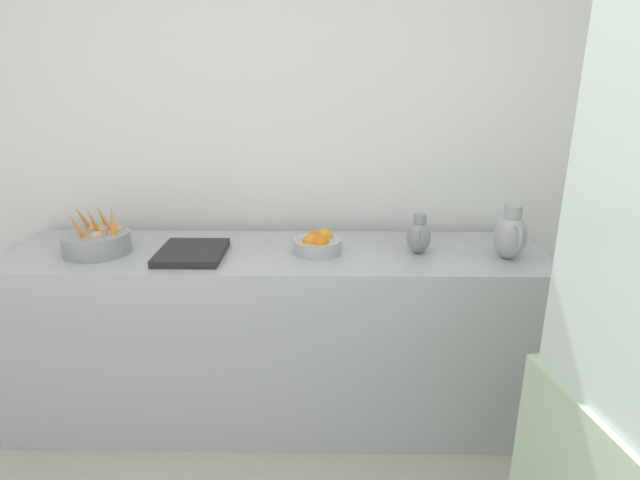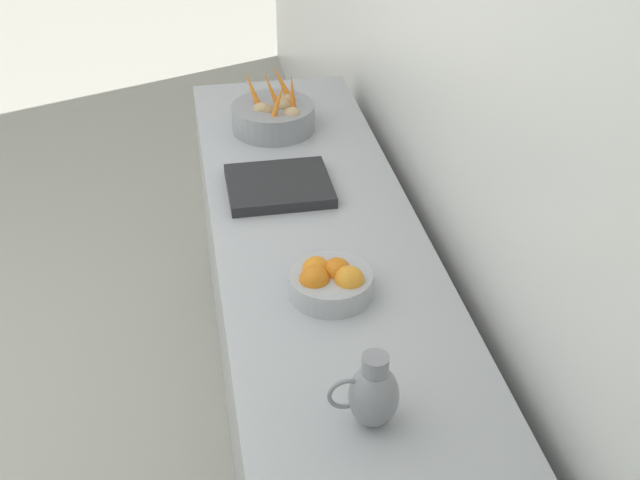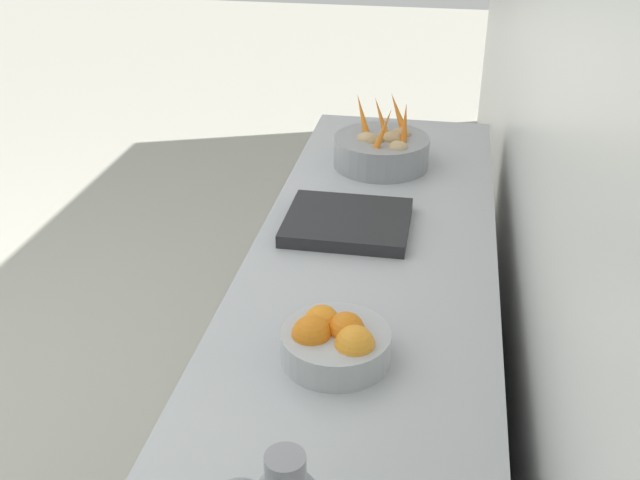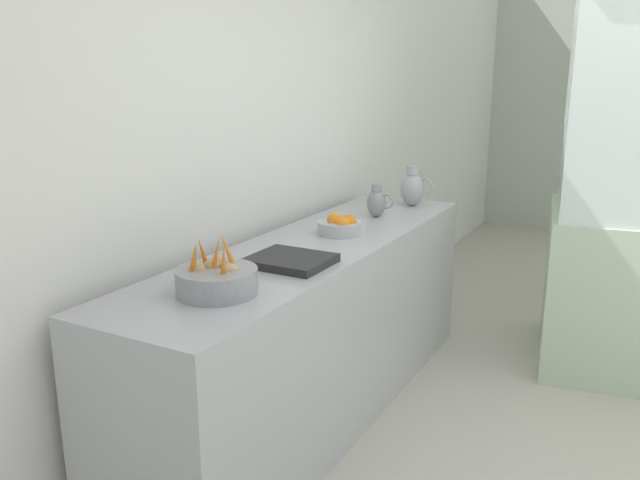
# 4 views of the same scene
# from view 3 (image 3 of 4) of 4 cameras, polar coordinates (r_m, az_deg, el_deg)

# --- Properties ---
(prep_counter) EXTENTS (0.64, 2.62, 0.92)m
(prep_counter) POSITION_cam_3_polar(r_m,az_deg,el_deg) (2.05, 2.75, -15.73)
(prep_counter) COLOR #ADAFB5
(prep_counter) RESTS_ON ground_plane
(vegetable_colander) EXTENTS (0.31, 0.31, 0.23)m
(vegetable_colander) POSITION_cam_3_polar(r_m,az_deg,el_deg) (2.48, 4.75, 6.90)
(vegetable_colander) COLOR gray
(vegetable_colander) RESTS_ON prep_counter
(orange_bowl) EXTENTS (0.23, 0.23, 0.11)m
(orange_bowl) POSITION_cam_3_polar(r_m,az_deg,el_deg) (1.56, 1.14, -7.71)
(orange_bowl) COLOR #ADAFB5
(orange_bowl) RESTS_ON prep_counter
(counter_sink_basin) EXTENTS (0.34, 0.30, 0.04)m
(counter_sink_basin) POSITION_cam_3_polar(r_m,az_deg,el_deg) (2.08, 2.11, 1.37)
(counter_sink_basin) COLOR #232326
(counter_sink_basin) RESTS_ON prep_counter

